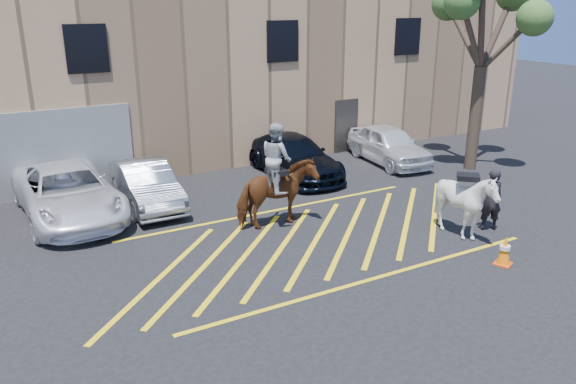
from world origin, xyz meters
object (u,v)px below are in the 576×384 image
mounted_bay (277,186)px  traffic_cone (505,250)px  car_silver_sedan (146,185)px  car_white_suv (389,145)px  car_blue_suv (294,156)px  car_white_pickup (68,193)px  saddled_white (465,203)px  tree (487,11)px  handler (491,200)px

mounted_bay → traffic_cone: 6.07m
car_silver_sedan → car_white_suv: 9.61m
car_silver_sedan → car_blue_suv: 5.59m
car_white_pickup → car_white_suv: bearing=-2.2°
car_blue_suv → traffic_cone: 8.86m
saddled_white → car_white_suv: bearing=66.6°
traffic_cone → tree: bearing=48.9°
car_white_pickup → saddled_white: saddled_white is taller
mounted_bay → handler: bearing=-31.8°
car_white_suv → car_silver_sedan: bearing=-172.0°
car_silver_sedan → car_white_suv: bearing=2.0°
saddled_white → tree: (5.09, 4.58, 4.74)m
car_white_suv → handler: bearing=-99.0°
car_blue_suv → mounted_bay: 4.94m
saddled_white → mounted_bay: bearing=141.9°
car_blue_suv → traffic_cone: bearing=-83.9°
tree → car_white_pickup: bearing=171.4°
car_silver_sedan → car_white_pickup: bearing=177.4°
mounted_bay → traffic_cone: size_ratio=4.04×
car_white_pickup → car_blue_suv: (7.81, 0.42, -0.04)m
saddled_white → traffic_cone: 1.84m
handler → tree: tree is taller
mounted_bay → traffic_cone: mounted_bay is taller
car_white_pickup → car_white_suv: 11.85m
car_white_pickup → handler: bearing=-36.4°
car_white_pickup → car_silver_sedan: (2.25, -0.13, -0.07)m
car_blue_suv → handler: bearing=-72.0°
car_white_suv → tree: tree is taller
handler → mounted_bay: bearing=-6.2°
car_white_pickup → mounted_bay: size_ratio=1.82×
car_white_suv → tree: size_ratio=0.58×
saddled_white → traffic_cone: bearing=-102.6°
handler → saddled_white: (-1.01, -0.03, 0.08)m
car_silver_sedan → mounted_bay: size_ratio=1.39×
car_silver_sedan → traffic_cone: size_ratio=5.62×
car_white_pickup → traffic_cone: (8.55, -8.39, -0.38)m
car_white_pickup → saddled_white: 11.16m
handler → saddled_white: saddled_white is taller
mounted_bay → saddled_white: mounted_bay is taller
saddled_white → tree: size_ratio=0.31×
car_white_suv → car_white_pickup: bearing=-172.8°
car_silver_sedan → mounted_bay: 4.41m
car_white_pickup → tree: bearing=-11.1°
car_silver_sedan → tree: size_ratio=0.56×
car_white_suv → saddled_white: bearing=-106.5°
handler → car_white_pickup: bearing=-8.3°
car_blue_suv → saddled_white: 7.21m
car_blue_suv → handler: (2.13, -7.09, 0.16)m
car_white_pickup → car_blue_suv: car_white_pickup is taller
traffic_cone → car_blue_suv: bearing=94.8°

